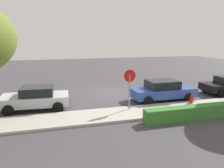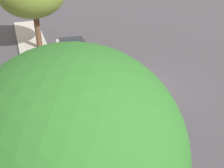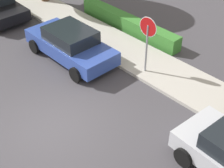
{
  "view_description": "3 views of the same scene",
  "coord_description": "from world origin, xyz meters",
  "px_view_note": "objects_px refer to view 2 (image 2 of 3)",
  "views": [
    {
      "loc": [
        4.34,
        16.5,
        4.33
      ],
      "look_at": [
        0.33,
        2.06,
        1.16
      ],
      "focal_mm": 35.0,
      "sensor_mm": 36.0,
      "label": 1
    },
    {
      "loc": [
        -12.92,
        6.46,
        8.1
      ],
      "look_at": [
        -0.4,
        1.92,
        0.82
      ],
      "focal_mm": 45.0,
      "sensor_mm": 36.0,
      "label": 2
    },
    {
      "loc": [
        7.57,
        -4.37,
        8.22
      ],
      "look_at": [
        1.0,
        1.79,
        1.47
      ],
      "focal_mm": 55.0,
      "sensor_mm": 36.0,
      "label": 3
    }
  ],
  "objects_px": {
    "parked_car_blue": "(107,116)",
    "parked_car_silver": "(73,50)",
    "fire_hydrant": "(83,149)",
    "stop_sign": "(59,73)",
    "street_tree_mid_block": "(76,157)"
  },
  "relations": [
    {
      "from": "stop_sign",
      "to": "parked_car_blue",
      "type": "xyz_separation_m",
      "value": [
        -3.01,
        -1.51,
        -1.02
      ]
    },
    {
      "from": "parked_car_silver",
      "to": "street_tree_mid_block",
      "type": "bearing_deg",
      "value": 168.29
    },
    {
      "from": "parked_car_blue",
      "to": "street_tree_mid_block",
      "type": "xyz_separation_m",
      "value": [
        -5.96,
        2.63,
        3.67
      ]
    },
    {
      "from": "parked_car_silver",
      "to": "fire_hydrant",
      "type": "bearing_deg",
      "value": 169.4
    },
    {
      "from": "parked_car_silver",
      "to": "fire_hydrant",
      "type": "relative_size",
      "value": 5.77
    },
    {
      "from": "stop_sign",
      "to": "street_tree_mid_block",
      "type": "xyz_separation_m",
      "value": [
        -8.98,
        1.12,
        2.64
      ]
    },
    {
      "from": "stop_sign",
      "to": "fire_hydrant",
      "type": "distance_m",
      "value": 4.57
    },
    {
      "from": "stop_sign",
      "to": "parked_car_silver",
      "type": "bearing_deg",
      "value": -18.92
    },
    {
      "from": "street_tree_mid_block",
      "to": "parked_car_blue",
      "type": "bearing_deg",
      "value": -23.82
    },
    {
      "from": "stop_sign",
      "to": "street_tree_mid_block",
      "type": "relative_size",
      "value": 0.39
    },
    {
      "from": "stop_sign",
      "to": "fire_hydrant",
      "type": "bearing_deg",
      "value": -179.56
    },
    {
      "from": "parked_car_silver",
      "to": "street_tree_mid_block",
      "type": "relative_size",
      "value": 0.63
    },
    {
      "from": "parked_car_silver",
      "to": "fire_hydrant",
      "type": "distance_m",
      "value": 9.95
    },
    {
      "from": "parked_car_blue",
      "to": "parked_car_silver",
      "type": "distance_m",
      "value": 8.45
    },
    {
      "from": "stop_sign",
      "to": "fire_hydrant",
      "type": "xyz_separation_m",
      "value": [
        -4.34,
        -0.03,
        -1.4
      ]
    }
  ]
}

